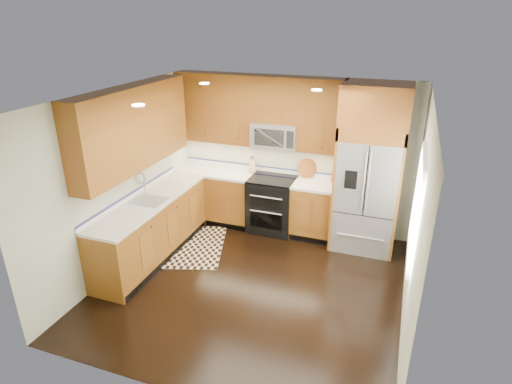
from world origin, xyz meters
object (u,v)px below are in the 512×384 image
(refrigerator, at_px, (369,170))
(knife_block, at_px, (252,165))
(rug, at_px, (197,246))
(utensil_crock, at_px, (335,175))
(range, at_px, (272,204))

(refrigerator, height_order, knife_block, refrigerator)
(rug, distance_m, knife_block, 1.68)
(refrigerator, xyz_separation_m, knife_block, (-1.99, 0.25, -0.25))
(utensil_crock, bearing_deg, rug, -148.18)
(rug, distance_m, utensil_crock, 2.52)
(range, xyz_separation_m, refrigerator, (1.55, -0.04, 0.83))
(knife_block, xyz_separation_m, utensil_crock, (1.44, 0.00, -0.00))
(range, relative_size, refrigerator, 0.36)
(range, distance_m, rug, 1.45)
(range, height_order, refrigerator, refrigerator)
(rug, relative_size, utensil_crock, 4.06)
(rug, bearing_deg, knife_block, 49.87)
(knife_block, bearing_deg, range, -25.59)
(range, bearing_deg, rug, -133.70)
(refrigerator, height_order, rug, refrigerator)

